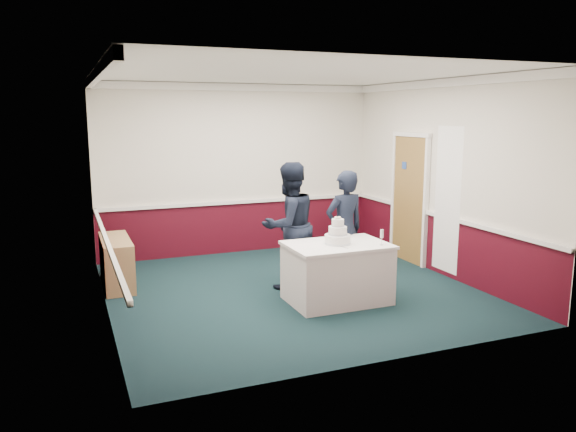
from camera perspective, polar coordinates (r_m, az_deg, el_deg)
name	(u,v)px	position (r m, az deg, el deg)	size (l,w,h in m)	color
ground	(292,290)	(8.05, 0.41, -7.56)	(5.00, 5.00, 0.00)	#12262C
room_shell	(281,149)	(8.27, -0.68, 6.82)	(5.00, 5.00, 3.00)	silver
sideboard	(117,262)	(8.55, -17.01, -4.51)	(0.41, 1.20, 0.70)	#986E4A
cake_table	(337,272)	(7.51, 5.00, -5.71)	(1.32, 0.92, 0.79)	white
wedding_cake	(338,236)	(7.39, 5.06, -1.99)	(0.35, 0.35, 0.36)	white
cake_knife	(342,247)	(7.23, 5.56, -3.15)	(0.01, 0.22, 0.01)	silver
champagne_flute	(382,235)	(7.39, 9.52, -1.88)	(0.05, 0.05, 0.21)	silver
person_man	(289,225)	(8.00, 0.12, -0.97)	(0.88, 0.69, 1.81)	black
person_woman	(344,229)	(8.07, 5.75, -1.35)	(0.62, 0.41, 1.69)	black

